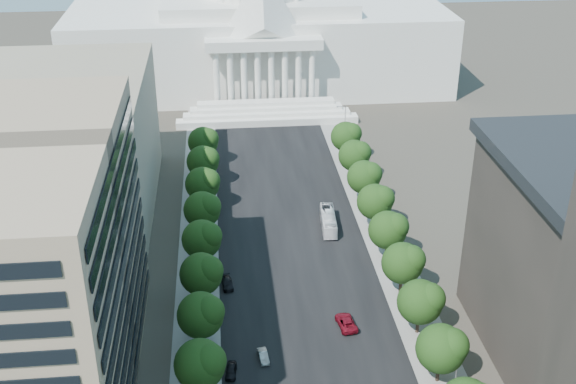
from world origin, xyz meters
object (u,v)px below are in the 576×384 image
object	(u,v)px
car_dark_b	(227,283)
city_bus	(328,221)
car_red	(346,322)
car_silver	(263,356)
car_dark_a	(231,371)

from	to	relation	value
car_dark_b	city_bus	size ratio (longest dim) A/B	0.40
car_red	car_dark_b	size ratio (longest dim) A/B	1.26
car_red	city_bus	size ratio (longest dim) A/B	0.50
car_silver	city_bus	xyz separation A→B (m)	(16.69, 41.32, 1.02)
car_dark_a	car_silver	xyz separation A→B (m)	(5.24, 2.98, -0.06)
car_red	city_bus	xyz separation A→B (m)	(2.08, 34.14, 0.84)
car_dark_a	car_silver	distance (m)	6.03
car_silver	car_red	bearing A→B (deg)	18.73
car_dark_b	car_silver	bearing A→B (deg)	-82.07
city_bus	car_dark_b	bearing A→B (deg)	-133.56
car_dark_b	car_dark_a	bearing A→B (deg)	-95.96
car_dark_a	car_silver	world-z (taller)	car_dark_a
car_dark_b	city_bus	xyz separation A→B (m)	(21.93, 20.12, 0.98)
car_red	car_dark_b	distance (m)	24.31
car_dark_a	car_dark_b	bearing A→B (deg)	96.89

